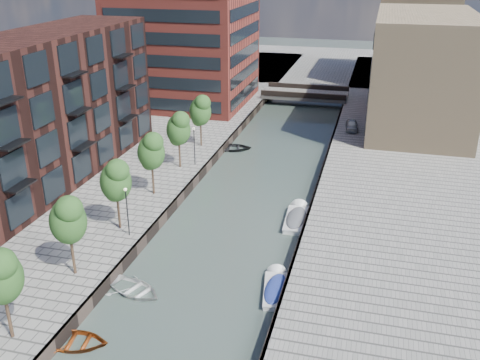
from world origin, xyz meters
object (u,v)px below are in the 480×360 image
at_px(tree_6, 200,110).
at_px(car, 352,125).
at_px(motorboat_4, 297,218).
at_px(tree_2, 68,218).
at_px(tree_4, 151,150).
at_px(bridge, 305,94).
at_px(sloop_3, 135,292).
at_px(motorboat_3, 276,288).
at_px(sloop_4, 232,150).
at_px(tree_5, 178,128).
at_px(tree_1, 0,274).
at_px(tree_3, 116,179).
at_px(sloop_2, 75,345).

xyz_separation_m(tree_6, car, (16.66, 10.51, -3.68)).
bearing_deg(tree_6, motorboat_4, -46.05).
distance_m(tree_2, tree_4, 14.00).
relative_size(bridge, motorboat_4, 2.43).
height_order(sloop_3, motorboat_3, motorboat_3).
relative_size(tree_4, motorboat_3, 1.24).
bearing_deg(tree_2, sloop_4, 84.13).
xyz_separation_m(sloop_3, motorboat_3, (9.47, 2.75, 0.19)).
height_order(tree_2, motorboat_4, tree_2).
xyz_separation_m(bridge, tree_5, (-8.50, -33.00, 3.92)).
bearing_deg(tree_2, tree_4, 90.00).
relative_size(motorboat_3, car, 1.30).
bearing_deg(tree_4, car, 55.79).
distance_m(tree_1, tree_2, 7.00).
relative_size(tree_3, tree_5, 1.00).
height_order(tree_1, tree_6, same).
bearing_deg(tree_5, sloop_3, -78.14).
bearing_deg(car, sloop_2, -113.10).
xyz_separation_m(tree_3, sloop_3, (4.36, -6.77, -5.31)).
xyz_separation_m(tree_2, motorboat_4, (13.57, 13.93, -5.09)).
relative_size(tree_5, sloop_3, 1.38).
relative_size(tree_2, sloop_2, 1.40).
relative_size(tree_2, tree_6, 1.00).
bearing_deg(tree_1, motorboat_4, 57.05).
bearing_deg(sloop_4, motorboat_3, -169.61).
height_order(tree_2, motorboat_3, tree_2).
height_order(motorboat_3, motorboat_4, motorboat_4).
relative_size(sloop_3, motorboat_3, 0.90).
bearing_deg(sloop_4, tree_6, 113.49).
height_order(tree_5, motorboat_4, tree_5).
bearing_deg(bridge, motorboat_4, -82.79).
bearing_deg(tree_2, car, 66.60).
xyz_separation_m(tree_4, sloop_3, (4.36, -13.77, -5.31)).
distance_m(tree_3, car, 35.83).
bearing_deg(tree_5, sloop_2, -83.23).
bearing_deg(sloop_2, car, -25.72).
height_order(bridge, car, bridge).
bearing_deg(tree_4, sloop_4, 79.13).
xyz_separation_m(sloop_2, motorboat_3, (10.66, 8.67, 0.19)).
height_order(bridge, tree_5, tree_5).
relative_size(bridge, tree_5, 2.18).
xyz_separation_m(sloop_3, car, (12.30, 38.28, 1.63)).
distance_m(tree_2, motorboat_4, 20.10).
relative_size(bridge, sloop_4, 2.71).
height_order(tree_4, sloop_4, tree_4).
xyz_separation_m(tree_2, tree_6, (0.00, 28.00, 0.00)).
height_order(sloop_4, motorboat_4, motorboat_4).
bearing_deg(tree_3, sloop_3, -57.22).
relative_size(tree_6, sloop_4, 1.24).
distance_m(tree_3, motorboat_3, 15.29).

